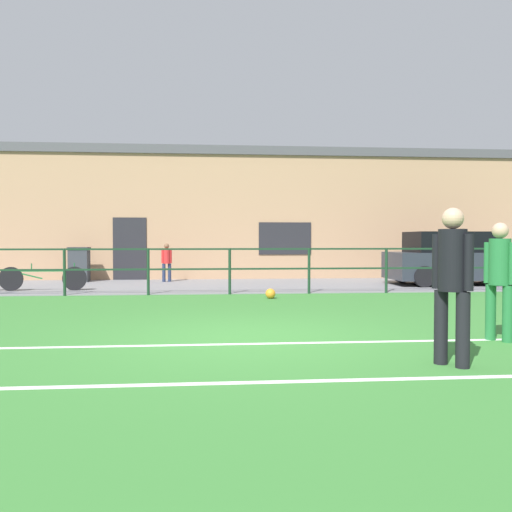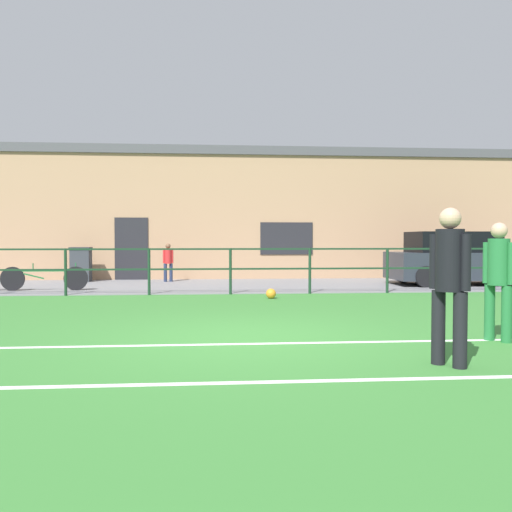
{
  "view_description": "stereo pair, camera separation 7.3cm",
  "coord_description": "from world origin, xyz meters",
  "px_view_note": "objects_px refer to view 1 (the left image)",
  "views": [
    {
      "loc": [
        -0.59,
        -7.55,
        1.36
      ],
      "look_at": [
        0.41,
        3.25,
        1.04
      ],
      "focal_mm": 38.33,
      "sensor_mm": 36.0,
      "label": 1
    },
    {
      "loc": [
        -0.51,
        -7.56,
        1.36
      ],
      "look_at": [
        0.41,
        3.25,
        1.04
      ],
      "focal_mm": 38.33,
      "sensor_mm": 36.0,
      "label": 2
    }
  ],
  "objects_px": {
    "player_goalkeeper": "(452,276)",
    "spectator_child": "(167,260)",
    "player_striker": "(500,274)",
    "soccer_ball_match": "(270,294)",
    "bicycle_parked_0": "(43,278)",
    "trash_bin_0": "(79,264)",
    "parked_car_red": "(455,259)"
  },
  "relations": [
    {
      "from": "player_goalkeeper",
      "to": "soccer_ball_match",
      "type": "height_order",
      "value": "player_goalkeeper"
    },
    {
      "from": "spectator_child",
      "to": "parked_car_red",
      "type": "height_order",
      "value": "parked_car_red"
    },
    {
      "from": "parked_car_red",
      "to": "trash_bin_0",
      "type": "height_order",
      "value": "parked_car_red"
    },
    {
      "from": "spectator_child",
      "to": "parked_car_red",
      "type": "xyz_separation_m",
      "value": [
        8.68,
        -1.82,
        0.05
      ]
    },
    {
      "from": "soccer_ball_match",
      "to": "spectator_child",
      "type": "relative_size",
      "value": 0.19
    },
    {
      "from": "player_goalkeeper",
      "to": "spectator_child",
      "type": "bearing_deg",
      "value": 161.51
    },
    {
      "from": "soccer_ball_match",
      "to": "trash_bin_0",
      "type": "xyz_separation_m",
      "value": [
        -5.51,
        5.34,
        0.46
      ]
    },
    {
      "from": "soccer_ball_match",
      "to": "spectator_child",
      "type": "bearing_deg",
      "value": 118.27
    },
    {
      "from": "bicycle_parked_0",
      "to": "trash_bin_0",
      "type": "distance_m",
      "value": 3.08
    },
    {
      "from": "soccer_ball_match",
      "to": "trash_bin_0",
      "type": "bearing_deg",
      "value": 135.89
    },
    {
      "from": "player_goalkeeper",
      "to": "parked_car_red",
      "type": "relative_size",
      "value": 0.42
    },
    {
      "from": "player_goalkeeper",
      "to": "parked_car_red",
      "type": "bearing_deg",
      "value": 118.05
    },
    {
      "from": "soccer_ball_match",
      "to": "bicycle_parked_0",
      "type": "distance_m",
      "value": 6.2
    },
    {
      "from": "player_goalkeeper",
      "to": "bicycle_parked_0",
      "type": "distance_m",
      "value": 11.46
    },
    {
      "from": "soccer_ball_match",
      "to": "trash_bin_0",
      "type": "height_order",
      "value": "trash_bin_0"
    },
    {
      "from": "player_striker",
      "to": "soccer_ball_match",
      "type": "distance_m",
      "value": 6.07
    },
    {
      "from": "parked_car_red",
      "to": "trash_bin_0",
      "type": "distance_m",
      "value": 11.65
    },
    {
      "from": "bicycle_parked_0",
      "to": "player_goalkeeper",
      "type": "bearing_deg",
      "value": -52.84
    },
    {
      "from": "parked_car_red",
      "to": "bicycle_parked_0",
      "type": "distance_m",
      "value": 11.76
    },
    {
      "from": "player_striker",
      "to": "trash_bin_0",
      "type": "bearing_deg",
      "value": -177.56
    },
    {
      "from": "player_goalkeeper",
      "to": "player_striker",
      "type": "bearing_deg",
      "value": 99.59
    },
    {
      "from": "player_striker",
      "to": "soccer_ball_match",
      "type": "relative_size",
      "value": 6.83
    },
    {
      "from": "parked_car_red",
      "to": "player_goalkeeper",
      "type": "bearing_deg",
      "value": -115.41
    },
    {
      "from": "soccer_ball_match",
      "to": "bicycle_parked_0",
      "type": "relative_size",
      "value": 0.1
    },
    {
      "from": "player_striker",
      "to": "parked_car_red",
      "type": "xyz_separation_m",
      "value": [
        3.52,
        8.77,
        -0.14
      ]
    },
    {
      "from": "spectator_child",
      "to": "trash_bin_0",
      "type": "distance_m",
      "value": 2.8
    },
    {
      "from": "player_goalkeeper",
      "to": "spectator_child",
      "type": "height_order",
      "value": "player_goalkeeper"
    },
    {
      "from": "trash_bin_0",
      "to": "player_striker",
      "type": "bearing_deg",
      "value": -53.78
    },
    {
      "from": "spectator_child",
      "to": "bicycle_parked_0",
      "type": "distance_m",
      "value": 4.14
    },
    {
      "from": "player_goalkeeper",
      "to": "spectator_child",
      "type": "xyz_separation_m",
      "value": [
        -3.88,
        11.92,
        -0.25
      ]
    },
    {
      "from": "player_goalkeeper",
      "to": "bicycle_parked_0",
      "type": "bearing_deg",
      "value": -179.38
    },
    {
      "from": "player_striker",
      "to": "bicycle_parked_0",
      "type": "xyz_separation_m",
      "value": [
        -8.19,
        7.79,
        -0.55
      ]
    }
  ]
}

